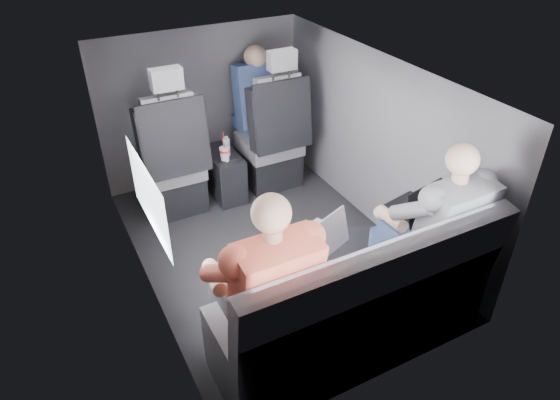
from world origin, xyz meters
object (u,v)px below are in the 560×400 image
rear_bench (354,311)px  laptop_black (414,206)px  laptop_white (244,272)px  water_bottle (227,147)px  front_seat_left (172,168)px  center_console (224,174)px  front_seat_right (272,144)px  passenger_rear_left (263,287)px  passenger_rear_right (433,227)px  soda_cup (225,154)px  laptop_silver (321,237)px  passenger_front_right (256,97)px

rear_bench → laptop_black: 0.78m
rear_bench → laptop_white: 0.69m
water_bottle → laptop_black: bearing=-68.5°
front_seat_left → center_console: bearing=5.1°
front_seat_right → passenger_rear_left: 2.06m
rear_bench → passenger_rear_right: (0.59, 0.10, 0.32)m
soda_cup → passenger_rear_right: bearing=-70.2°
rear_bench → laptop_white: bearing=155.8°
front_seat_right → laptop_black: bearing=-83.2°
laptop_silver → front_seat_left: bearing=104.5°
front_seat_right → passenger_rear_left: (-0.97, -1.81, 0.23)m
water_bottle → laptop_silver: bearing=-92.3°
laptop_black → passenger_rear_left: passenger_rear_left is taller
water_bottle → laptop_black: 1.70m
laptop_silver → passenger_front_right: size_ratio=0.51×
laptop_white → passenger_rear_left: passenger_rear_left is taller
laptop_white → passenger_rear_right: (1.15, -0.15, -0.00)m
laptop_white → passenger_rear_right: bearing=-7.6°
front_seat_right → rear_bench: 1.96m
laptop_white → center_console: bearing=71.9°
front_seat_left → laptop_black: 1.94m
soda_cup → passenger_rear_right: size_ratio=0.21×
front_seat_right → rear_bench: size_ratio=0.79×
front_seat_left → laptop_white: (-0.10, -1.65, 0.23)m
rear_bench → soda_cup: bearing=90.8°
front_seat_left → passenger_front_right: size_ratio=1.66×
front_seat_right → laptop_white: bearing=-121.2°
front_seat_left → passenger_rear_left: (-0.07, -1.81, 0.23)m
water_bottle → soda_cup: bearing=-122.2°
laptop_white → laptop_black: laptop_black is taller
soda_cup → passenger_front_right: (0.46, 0.35, 0.28)m
soda_cup → center_console: bearing=78.1°
rear_bench → laptop_white: size_ratio=4.84×
rear_bench → front_seat_left: bearing=103.3°
center_console → water_bottle: bearing=-68.1°
soda_cup → laptop_silver: 1.50m
water_bottle → laptop_silver: (-0.06, -1.57, 0.15)m
rear_bench → water_bottle: 1.90m
water_bottle → laptop_white: size_ratio=0.51×
passenger_front_right → laptop_black: bearing=-83.5°
front_seat_left → passenger_rear_right: front_seat_left is taller
center_console → laptop_black: (0.64, -1.63, 0.43)m
water_bottle → passenger_rear_right: 1.89m
passenger_rear_left → laptop_black: bearing=10.8°
passenger_front_right → passenger_rear_right: bearing=-85.5°
front_seat_left → passenger_front_right: (0.88, 0.26, 0.35)m
laptop_silver → laptop_white: bearing=-172.1°
front_seat_right → laptop_silver: 1.67m
laptop_white → water_bottle: bearing=70.7°
passenger_rear_left → passenger_front_right: 2.28m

